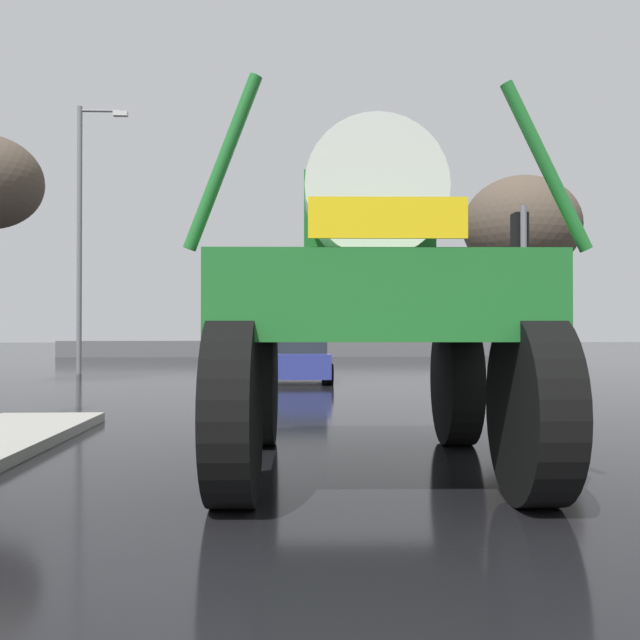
# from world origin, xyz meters

# --- Properties ---
(ground_plane) EXTENTS (120.00, 120.00, 0.00)m
(ground_plane) POSITION_xyz_m (0.00, 18.00, 0.00)
(ground_plane) COLOR black
(oversize_sprayer) EXTENTS (3.69, 5.31, 3.91)m
(oversize_sprayer) POSITION_xyz_m (0.77, 5.76, 1.90)
(oversize_sprayer) COLOR black
(oversize_sprayer) RESTS_ON ground
(sedan_ahead) EXTENTS (1.91, 4.11, 1.52)m
(sedan_ahead) POSITION_xyz_m (0.14, 19.47, 0.71)
(sedan_ahead) COLOR navy
(sedan_ahead) RESTS_ON ground
(traffic_signal_near_right) EXTENTS (0.24, 0.54, 3.76)m
(traffic_signal_near_right) POSITION_xyz_m (3.92, 10.00, 2.74)
(traffic_signal_near_right) COLOR slate
(traffic_signal_near_right) RESTS_ON ground
(streetlight_far_left) EXTENTS (1.77, 0.24, 9.49)m
(streetlight_far_left) POSITION_xyz_m (-7.52, 23.28, 5.19)
(streetlight_far_left) COLOR slate
(streetlight_far_left) RESTS_ON ground
(bare_tree_right) EXTENTS (4.24, 4.24, 7.14)m
(bare_tree_right) POSITION_xyz_m (8.24, 23.26, 5.31)
(bare_tree_right) COLOR #473828
(bare_tree_right) RESTS_ON ground
(roadside_barrier) EXTENTS (26.25, 0.24, 0.90)m
(roadside_barrier) POSITION_xyz_m (0.00, 37.85, 0.45)
(roadside_barrier) COLOR #59595B
(roadside_barrier) RESTS_ON ground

